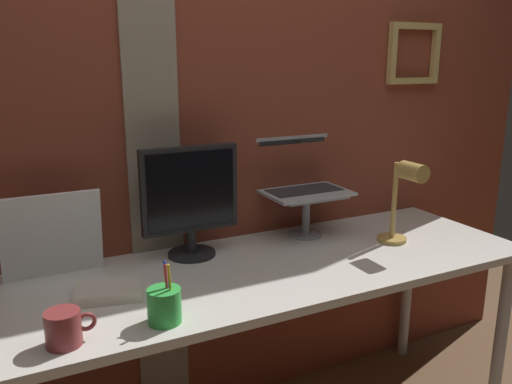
# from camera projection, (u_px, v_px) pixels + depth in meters

# --- Properties ---
(brick_wall_back) EXTENTS (3.44, 0.15, 2.59)m
(brick_wall_back) POSITION_uv_depth(u_px,v_px,m) (201.00, 112.00, 2.03)
(brick_wall_back) COLOR brown
(brick_wall_back) RESTS_ON ground_plane
(desk) EXTENTS (2.02, 0.67, 0.77)m
(desk) POSITION_uv_depth(u_px,v_px,m) (268.00, 284.00, 1.88)
(desk) COLOR silver
(desk) RESTS_ON ground_plane
(monitor) EXTENTS (0.37, 0.18, 0.42)m
(monitor) POSITION_uv_depth(u_px,v_px,m) (190.00, 196.00, 1.90)
(monitor) COLOR black
(monitor) RESTS_ON desk
(laptop_stand) EXTENTS (0.28, 0.22, 0.18)m
(laptop_stand) POSITION_uv_depth(u_px,v_px,m) (306.00, 207.00, 2.15)
(laptop_stand) COLOR gray
(laptop_stand) RESTS_ON desk
(laptop) EXTENTS (0.35, 0.29, 0.23)m
(laptop) POSITION_uv_depth(u_px,v_px,m) (298.00, 176.00, 2.18)
(laptop) COLOR #ADB2B7
(laptop) RESTS_ON laptop_stand
(whiteboard_panel) EXTENTS (0.33, 0.06, 0.30)m
(whiteboard_panel) POSITION_uv_depth(u_px,v_px,m) (52.00, 236.00, 1.73)
(whiteboard_panel) COLOR white
(whiteboard_panel) RESTS_ON desk
(desk_lamp) EXTENTS (0.12, 0.20, 0.34)m
(desk_lamp) POSITION_uv_depth(u_px,v_px,m) (404.00, 194.00, 2.01)
(desk_lamp) COLOR tan
(desk_lamp) RESTS_ON desk
(pen_cup) EXTENTS (0.10, 0.10, 0.18)m
(pen_cup) POSITION_uv_depth(u_px,v_px,m) (164.00, 305.00, 1.44)
(pen_cup) COLOR green
(pen_cup) RESTS_ON desk
(coffee_mug) EXTENTS (0.13, 0.09, 0.09)m
(coffee_mug) POSITION_uv_depth(u_px,v_px,m) (64.00, 328.00, 1.33)
(coffee_mug) COLOR maroon
(coffee_mug) RESTS_ON desk
(paper_clutter_stack) EXTENTS (0.23, 0.18, 0.03)m
(paper_clutter_stack) POSITION_uv_depth(u_px,v_px,m) (108.00, 291.00, 1.61)
(paper_clutter_stack) COLOR silver
(paper_clutter_stack) RESTS_ON desk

